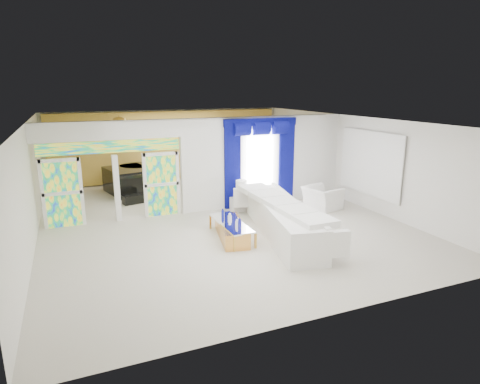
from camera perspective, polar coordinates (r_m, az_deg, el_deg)
name	(u,v)px	position (r m, az deg, el deg)	size (l,w,h in m)	color
floor	(216,219)	(12.64, -3.37, -3.71)	(12.00, 12.00, 0.00)	#B7AF9E
dividing_wall	(265,161)	(13.98, 3.52, 4.39)	(5.70, 0.18, 3.00)	white
dividing_header	(110,130)	(12.45, -17.74, 8.20)	(4.30, 0.18, 0.55)	white
stained_panel_left	(62,193)	(12.69, -23.54, -0.14)	(0.95, 0.04, 2.00)	#994C3F
stained_panel_right	(162,184)	(12.94, -10.88, 1.07)	(0.95, 0.04, 2.00)	#994C3F
stained_transom	(111,147)	(12.51, -17.57, 6.04)	(4.00, 0.05, 0.35)	#994C3F
window_pane	(260,163)	(13.80, 2.77, 4.05)	(1.00, 0.02, 2.30)	white
blue_drape_left	(232,167)	(13.38, -1.06, 3.53)	(0.55, 0.10, 2.80)	#03064A
blue_drape_right	(286,163)	(14.23, 6.47, 4.09)	(0.55, 0.10, 2.80)	#03064A
blue_pelmet	(261,122)	(13.59, 2.89, 9.72)	(2.60, 0.12, 0.25)	#03064A
wall_mirror	(370,163)	(13.85, 17.71, 3.84)	(0.04, 2.70, 1.90)	white
gold_curtains	(170,146)	(17.86, -9.80, 6.39)	(9.70, 0.12, 2.90)	gold
white_sofa	(282,220)	(11.19, 5.82, -3.86)	(0.98, 4.56, 0.87)	white
coffee_table	(231,230)	(10.97, -1.20, -5.37)	(0.64, 1.92, 0.43)	gold
console_table	(250,203)	(13.51, 1.36, -1.55)	(1.28, 0.40, 0.43)	silver
table_lamp	(241,189)	(13.27, 0.19, 0.41)	(0.36, 0.36, 0.58)	white
armchair	(322,198)	(13.86, 11.39, -0.79)	(1.11, 0.97, 0.72)	white
grand_piano	(129,180)	(16.17, -15.24, 1.57)	(1.43, 1.88, 0.95)	black
piano_bench	(136,199)	(14.71, -14.30, -0.92)	(0.91, 0.35, 0.30)	black
tv_console	(54,195)	(15.13, -24.53, -0.43)	(0.54, 0.49, 0.78)	tan
chandelier	(119,125)	(14.89, -16.49, 8.91)	(0.60, 0.60, 0.60)	gold
decanters	(233,220)	(10.85, -0.96, -3.91)	(0.18, 1.18, 0.24)	#16179A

